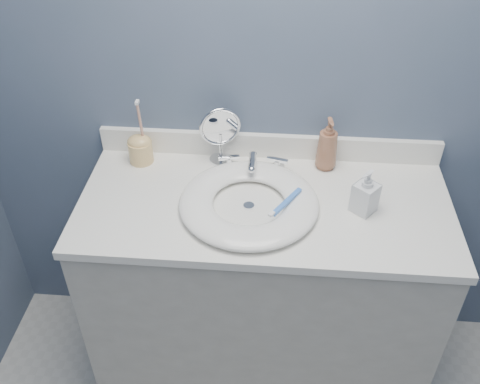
# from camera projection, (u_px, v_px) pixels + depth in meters

# --- Properties ---
(back_wall) EXTENTS (2.20, 0.02, 2.40)m
(back_wall) POSITION_uv_depth(u_px,v_px,m) (271.00, 74.00, 1.76)
(back_wall) COLOR #48586D
(back_wall) RESTS_ON ground
(vanity_cabinet) EXTENTS (1.20, 0.55, 0.85)m
(vanity_cabinet) POSITION_uv_depth(u_px,v_px,m) (261.00, 294.00, 2.03)
(vanity_cabinet) COLOR #BBB7AB
(vanity_cabinet) RESTS_ON ground
(countertop) EXTENTS (1.22, 0.57, 0.03)m
(countertop) POSITION_uv_depth(u_px,v_px,m) (265.00, 205.00, 1.75)
(countertop) COLOR white
(countertop) RESTS_ON vanity_cabinet
(backsplash) EXTENTS (1.22, 0.02, 0.09)m
(backsplash) POSITION_uv_depth(u_px,v_px,m) (268.00, 146.00, 1.92)
(backsplash) COLOR white
(backsplash) RESTS_ON countertop
(basin) EXTENTS (0.45, 0.45, 0.04)m
(basin) POSITION_uv_depth(u_px,v_px,m) (249.00, 202.00, 1.71)
(basin) COLOR white
(basin) RESTS_ON countertop
(drain) EXTENTS (0.04, 0.04, 0.01)m
(drain) POSITION_uv_depth(u_px,v_px,m) (249.00, 206.00, 1.72)
(drain) COLOR silver
(drain) RESTS_ON countertop
(faucet) EXTENTS (0.25, 0.13, 0.07)m
(faucet) POSITION_uv_depth(u_px,v_px,m) (253.00, 164.00, 1.86)
(faucet) COLOR silver
(faucet) RESTS_ON countertop
(makeup_mirror) EXTENTS (0.14, 0.08, 0.22)m
(makeup_mirror) POSITION_uv_depth(u_px,v_px,m) (220.00, 133.00, 1.85)
(makeup_mirror) COLOR silver
(makeup_mirror) RESTS_ON countertop
(soap_bottle_amber) EXTENTS (0.09, 0.09, 0.19)m
(soap_bottle_amber) POSITION_uv_depth(u_px,v_px,m) (328.00, 144.00, 1.84)
(soap_bottle_amber) COLOR #925D41
(soap_bottle_amber) RESTS_ON countertop
(soap_bottle_clear) EXTENTS (0.10, 0.10, 0.15)m
(soap_bottle_clear) POSITION_uv_depth(u_px,v_px,m) (366.00, 192.00, 1.66)
(soap_bottle_clear) COLOR silver
(soap_bottle_clear) RESTS_ON countertop
(toothbrush_holder) EXTENTS (0.09, 0.09, 0.25)m
(toothbrush_holder) POSITION_uv_depth(u_px,v_px,m) (140.00, 148.00, 1.89)
(toothbrush_holder) COLOR #E3BA71
(toothbrush_holder) RESTS_ON countertop
(toothbrush_lying) EXTENTS (0.10, 0.15, 0.02)m
(toothbrush_lying) POSITION_uv_depth(u_px,v_px,m) (286.00, 203.00, 1.67)
(toothbrush_lying) COLOR #3C75D7
(toothbrush_lying) RESTS_ON basin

